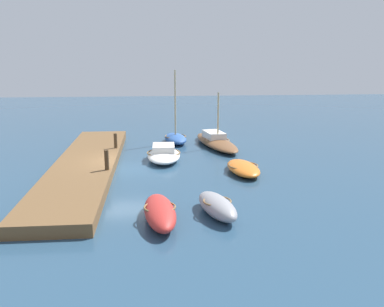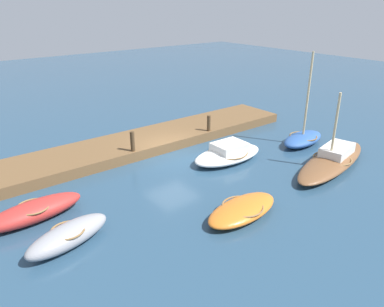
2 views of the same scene
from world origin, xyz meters
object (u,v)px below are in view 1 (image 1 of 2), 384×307
rowboat_blue (175,138)px  dinghy_grey (217,206)px  sailboat_brown (216,141)px  mooring_post_mid_west (107,160)px  motorboat_white (164,154)px  rowboat_red (160,212)px  mooring_post_west (116,141)px  rowboat_orange (243,168)px

rowboat_blue → dinghy_grey: rowboat_blue is taller
sailboat_brown → mooring_post_mid_west: sailboat_brown is taller
motorboat_white → rowboat_blue: bearing=170.4°
rowboat_red → mooring_post_west: 11.46m
rowboat_orange → rowboat_red: size_ratio=0.93×
rowboat_orange → sailboat_brown: bearing=179.3°
rowboat_orange → rowboat_blue: bearing=-163.1°
motorboat_white → rowboat_orange: motorboat_white is taller
mooring_post_mid_west → rowboat_red: bearing=24.5°
mooring_post_west → mooring_post_mid_west: size_ratio=0.89×
mooring_post_mid_west → mooring_post_west: bearing=180.0°
rowboat_blue → sailboat_brown: rowboat_blue is taller
dinghy_grey → rowboat_orange: bearing=145.0°
mooring_post_west → motorboat_white: bearing=67.6°
motorboat_white → mooring_post_mid_west: (3.96, -3.06, 0.70)m
mooring_post_west → mooring_post_mid_west: mooring_post_mid_west is taller
rowboat_blue → motorboat_white: (5.10, -0.99, 0.01)m
mooring_post_west → rowboat_blue: bearing=133.5°
rowboat_red → sailboat_brown: bearing=157.8°
rowboat_blue → mooring_post_mid_west: rowboat_blue is taller
motorboat_white → rowboat_red: motorboat_white is taller
dinghy_grey → motorboat_white: (-9.40, -1.98, -0.02)m
rowboat_orange → motorboat_white: bearing=-132.3°
dinghy_grey → sailboat_brown: bearing=158.3°
dinghy_grey → mooring_post_mid_west: (-5.45, -5.05, 0.68)m
motorboat_white → mooring_post_west: (-1.26, -3.06, 0.64)m
rowboat_orange → sailboat_brown: 7.05m
motorboat_white → dinghy_grey: bearing=13.2°
motorboat_white → sailboat_brown: bearing=135.4°
rowboat_red → mooring_post_mid_west: (-5.90, -2.69, 0.68)m
rowboat_blue → dinghy_grey: (14.51, 0.99, 0.02)m
rowboat_blue → mooring_post_west: 5.62m
rowboat_orange → mooring_post_mid_west: (0.63, -7.42, 0.79)m
sailboat_brown → mooring_post_mid_west: bearing=-53.5°
dinghy_grey → mooring_post_west: mooring_post_west is taller
motorboat_white → mooring_post_mid_west: mooring_post_mid_west is taller
rowboat_blue → rowboat_orange: rowboat_blue is taller
motorboat_white → rowboat_orange: (3.32, 4.35, -0.10)m
sailboat_brown → mooring_post_west: 7.35m
dinghy_grey → mooring_post_mid_west: 7.46m
rowboat_blue → motorboat_white: rowboat_blue is taller
motorboat_white → mooring_post_west: size_ratio=4.38×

